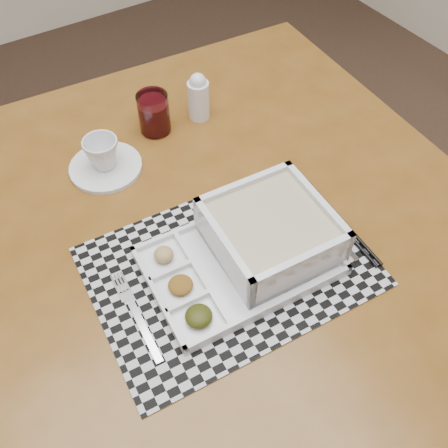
% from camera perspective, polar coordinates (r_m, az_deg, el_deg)
% --- Properties ---
extents(dining_table, '(1.16, 1.16, 0.81)m').
position_cam_1_polar(dining_table, '(1.01, -2.27, -2.92)').
color(dining_table, '#593410').
rests_on(dining_table, ground).
extents(placemat, '(0.50, 0.38, 0.00)m').
position_cam_1_polar(placemat, '(0.88, 0.60, -4.87)').
color(placemat, '#B1B0B9').
rests_on(placemat, dining_table).
extents(serving_tray, '(0.34, 0.24, 0.09)m').
position_cam_1_polar(serving_tray, '(0.87, 4.34, -1.88)').
color(serving_tray, silver).
rests_on(serving_tray, placemat).
extents(fork, '(0.03, 0.19, 0.00)m').
position_cam_1_polar(fork, '(0.84, -10.13, -10.08)').
color(fork, silver).
rests_on(fork, placemat).
extents(spoon, '(0.04, 0.18, 0.01)m').
position_cam_1_polar(spoon, '(0.97, 10.16, 1.69)').
color(spoon, silver).
rests_on(spoon, placemat).
extents(chopsticks, '(0.03, 0.24, 0.01)m').
position_cam_1_polar(chopsticks, '(0.96, 12.93, 0.49)').
color(chopsticks, black).
rests_on(chopsticks, placemat).
extents(saucer, '(0.15, 0.15, 0.01)m').
position_cam_1_polar(saucer, '(1.07, -13.35, 6.35)').
color(saucer, silver).
rests_on(saucer, dining_table).
extents(cup, '(0.08, 0.08, 0.07)m').
position_cam_1_polar(cup, '(1.04, -13.74, 7.85)').
color(cup, silver).
rests_on(cup, saucer).
extents(juice_glass, '(0.07, 0.07, 0.09)m').
position_cam_1_polar(juice_glass, '(1.12, -8.00, 12.26)').
color(juice_glass, white).
rests_on(juice_glass, dining_table).
extents(creamer_bottle, '(0.05, 0.05, 0.11)m').
position_cam_1_polar(creamer_bottle, '(1.14, -2.94, 14.31)').
color(creamer_bottle, silver).
rests_on(creamer_bottle, dining_table).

